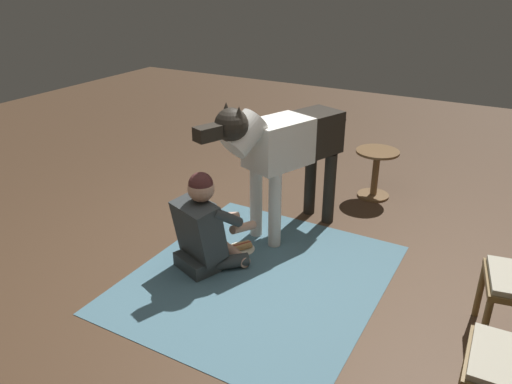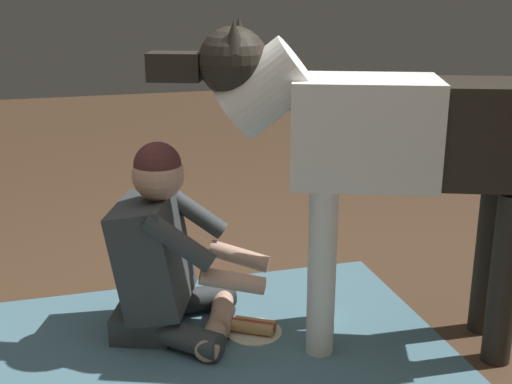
% 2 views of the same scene
% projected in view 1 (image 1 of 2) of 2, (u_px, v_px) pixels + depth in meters
% --- Properties ---
extents(ground_plane, '(13.12, 13.12, 0.00)m').
position_uv_depth(ground_plane, '(244.00, 269.00, 4.06)').
color(ground_plane, '#493322').
extents(area_rug, '(2.10, 1.85, 0.01)m').
position_uv_depth(area_rug, '(259.00, 277.00, 3.94)').
color(area_rug, slate).
rests_on(area_rug, ground).
extents(person_sitting_on_floor, '(0.71, 0.61, 0.83)m').
position_uv_depth(person_sitting_on_floor, '(205.00, 229.00, 3.98)').
color(person_sitting_on_floor, '#353B3C').
rests_on(person_sitting_on_floor, ground).
extents(large_dog, '(1.60, 0.73, 1.30)m').
position_uv_depth(large_dog, '(284.00, 146.00, 4.27)').
color(large_dog, white).
rests_on(large_dog, ground).
extents(hot_dog_on_plate, '(0.24, 0.24, 0.06)m').
position_uv_depth(hot_dog_on_plate, '(241.00, 247.00, 4.32)').
color(hot_dog_on_plate, silver).
rests_on(hot_dog_on_plate, ground).
extents(round_side_table, '(0.45, 0.45, 0.52)m').
position_uv_depth(round_side_table, '(376.00, 169.00, 5.21)').
color(round_side_table, brown).
rests_on(round_side_table, ground).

